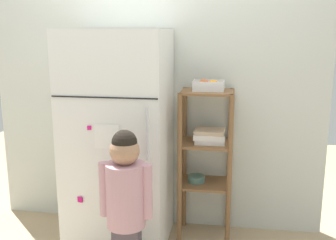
{
  "coord_description": "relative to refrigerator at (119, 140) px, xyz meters",
  "views": [
    {
      "loc": [
        0.59,
        -2.7,
        1.56
      ],
      "look_at": [
        0.16,
        0.02,
        0.95
      ],
      "focal_mm": 42.76,
      "sensor_mm": 36.0,
      "label": 1
    }
  ],
  "objects": [
    {
      "name": "child_standing",
      "position": [
        0.2,
        -0.56,
        -0.18
      ],
      "size": [
        0.33,
        0.24,
        1.01
      ],
      "color": "#4D444E",
      "rests_on": "ground"
    },
    {
      "name": "kitchen_wall_back",
      "position": [
        0.21,
        0.34,
        0.25
      ],
      "size": [
        2.64,
        0.03,
        2.08
      ],
      "primitive_type": "cube",
      "color": "silver",
      "rests_on": "ground"
    },
    {
      "name": "fruit_bin",
      "position": [
        0.63,
        0.14,
        0.39
      ],
      "size": [
        0.22,
        0.16,
        0.09
      ],
      "color": "white",
      "rests_on": "pantry_shelf_unit"
    },
    {
      "name": "refrigerator",
      "position": [
        0.0,
        0.0,
        0.0
      ],
      "size": [
        0.72,
        0.66,
        1.58
      ],
      "color": "white",
      "rests_on": "ground"
    },
    {
      "name": "pantry_shelf_unit",
      "position": [
        0.63,
        0.15,
        -0.1
      ],
      "size": [
        0.39,
        0.33,
        1.14
      ],
      "color": "brown",
      "rests_on": "ground"
    }
  ]
}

